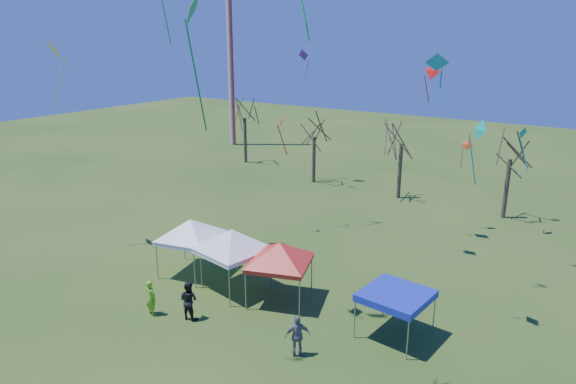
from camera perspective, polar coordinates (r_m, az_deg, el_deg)
name	(u,v)px	position (r m, az deg, el deg)	size (l,w,h in m)	color
ground	(237,348)	(23.40, -5.64, -16.83)	(140.00, 140.00, 0.00)	#2A4516
radio_mast	(230,40)	(63.52, -6.48, 16.39)	(0.70, 0.70, 25.00)	silver
tree_0	(244,101)	(54.27, -4.87, 10.00)	(3.83, 3.83, 8.44)	#3D2D21
tree_1	(314,120)	(46.47, 2.95, 8.01)	(3.42, 3.42, 7.54)	#3D2D21
tree_2	(403,123)	(42.56, 12.64, 7.48)	(3.71, 3.71, 8.18)	#3D2D21
tree_3	(513,137)	(40.12, 23.73, 5.60)	(3.59, 3.59, 7.91)	#3D2D21
tent_white_west	(190,223)	(29.10, -10.80, -3.42)	(4.13, 4.13, 3.73)	gray
tent_white_mid	(232,234)	(26.97, -6.26, -4.61)	(4.30, 4.30, 3.86)	gray
tent_red	(280,247)	(25.65, -0.94, -6.12)	(3.91, 3.91, 3.63)	gray
tent_blue	(396,296)	(23.56, 11.92, -11.24)	(3.03, 3.03, 2.17)	gray
person_grey	(298,335)	(22.36, 1.07, -15.65)	(1.09, 0.45, 1.86)	slate
person_dark	(189,300)	(25.33, -10.98, -11.72)	(0.93, 0.73, 1.92)	black
person_green	(151,298)	(26.10, -15.00, -11.26)	(0.65, 0.43, 1.79)	#67C11F
kite_11	(433,71)	(33.63, 15.78, 12.83)	(1.28, 0.85, 2.61)	red
kite_14	(55,50)	(34.29, -24.46, 14.17)	(1.72, 1.40, 3.92)	yellow
kite_13	(304,55)	(44.29, 1.77, 14.94)	(1.05, 0.74, 2.58)	#5B1ABA
kite_25	(437,63)	(16.56, 16.27, 13.57)	(0.83, 0.68, 1.56)	#1483D6
kite_17	(479,131)	(23.35, 20.41, 6.34)	(0.88, 0.92, 2.99)	#0BAB86
kite_5	(192,9)	(15.53, -10.65, 19.35)	(1.26, 1.39, 4.15)	#16932C
kite_22	(523,134)	(36.85, 24.63, 5.88)	(0.91, 1.07, 3.05)	#0B9EA8
kite_19	(467,146)	(36.60, 19.26, 4.90)	(0.86, 0.64, 2.09)	#D14013
kite_1	(282,122)	(22.71, -0.68, 7.83)	(0.88, 1.01, 1.97)	red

